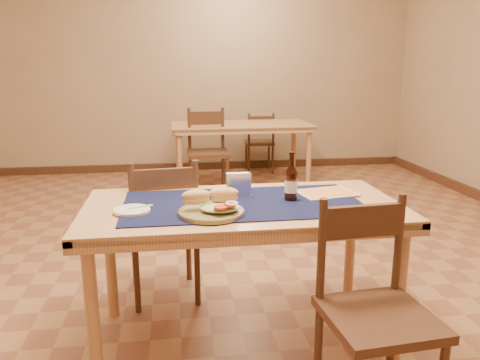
{
  "coord_description": "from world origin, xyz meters",
  "views": [
    {
      "loc": [
        -0.34,
        -3.06,
        1.43
      ],
      "look_at": [
        0.0,
        -0.7,
        0.85
      ],
      "focal_mm": 35.0,
      "sensor_mm": 36.0,
      "label": 1
    }
  ],
  "objects": [
    {
      "name": "placemat",
      "position": [
        0.0,
        -0.8,
        0.75
      ],
      "size": [
        1.2,
        0.6,
        0.01
      ],
      "primitive_type": "cube",
      "color": "black",
      "rests_on": "main_table"
    },
    {
      "name": "menu_card",
      "position": [
        0.48,
        -0.69,
        0.76
      ],
      "size": [
        0.34,
        0.27,
        0.01
      ],
      "color": "beige",
      "rests_on": "placemat"
    },
    {
      "name": "sandwich_plate",
      "position": [
        -0.17,
        -0.97,
        0.79
      ],
      "size": [
        0.31,
        0.31,
        0.12
      ],
      "color": "brown",
      "rests_on": "placemat"
    },
    {
      "name": "side_plate",
      "position": [
        -0.55,
        -0.87,
        0.76
      ],
      "size": [
        0.18,
        0.18,
        0.01
      ],
      "color": "silver",
      "rests_on": "placemat"
    },
    {
      "name": "fork",
      "position": [
        -0.5,
        -0.84,
        0.77
      ],
      "size": [
        0.12,
        0.05,
        0.0
      ],
      "color": "#8BC96E",
      "rests_on": "side_plate"
    },
    {
      "name": "chair_main_near",
      "position": [
        0.45,
        -1.42,
        0.47
      ],
      "size": [
        0.45,
        0.45,
        0.9
      ],
      "color": "#472619",
      "rests_on": "ground"
    },
    {
      "name": "back_table",
      "position": [
        0.49,
        2.58,
        0.67
      ],
      "size": [
        1.7,
        0.86,
        0.75
      ],
      "color": "tan",
      "rests_on": "ground"
    },
    {
      "name": "chair_back_near",
      "position": [
        0.04,
        2.15,
        0.5
      ],
      "size": [
        0.46,
        0.46,
        0.97
      ],
      "color": "#472619",
      "rests_on": "ground"
    },
    {
      "name": "chair_back_far",
      "position": [
        0.84,
        3.18,
        0.43
      ],
      "size": [
        0.4,
        0.4,
        0.83
      ],
      "color": "#472619",
      "rests_on": "ground"
    },
    {
      "name": "room",
      "position": [
        0.0,
        0.0,
        1.4
      ],
      "size": [
        6.04,
        7.04,
        2.84
      ],
      "color": "#936240",
      "rests_on": "ground"
    },
    {
      "name": "main_table",
      "position": [
        0.0,
        -0.8,
        0.67
      ],
      "size": [
        1.6,
        0.8,
        0.75
      ],
      "color": "tan",
      "rests_on": "ground"
    },
    {
      "name": "chair_main_far",
      "position": [
        -0.42,
        -0.31,
        0.47
      ],
      "size": [
        0.46,
        0.46,
        0.91
      ],
      "color": "#472619",
      "rests_on": "ground"
    },
    {
      "name": "beer_bottle",
      "position": [
        0.25,
        -0.79,
        0.85
      ],
      "size": [
        0.07,
        0.07,
        0.25
      ],
      "color": "#44190C",
      "rests_on": "placemat"
    },
    {
      "name": "napkin_holder",
      "position": [
        -0.0,
        -0.66,
        0.81
      ],
      "size": [
        0.14,
        0.05,
        0.12
      ],
      "color": "white",
      "rests_on": "placemat"
    },
    {
      "name": "baseboard",
      "position": [
        0.0,
        0.0,
        0.05
      ],
      "size": [
        6.0,
        7.0,
        0.1
      ],
      "color": "#472619",
      "rests_on": "ground"
    }
  ]
}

